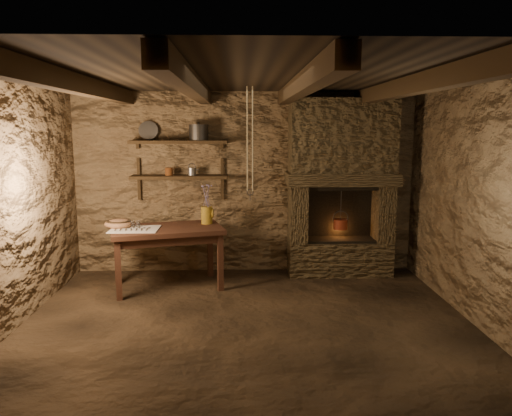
{
  "coord_description": "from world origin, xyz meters",
  "views": [
    {
      "loc": [
        -0.07,
        -4.64,
        1.94
      ],
      "look_at": [
        0.11,
        0.9,
        1.04
      ],
      "focal_mm": 35.0,
      "sensor_mm": 36.0,
      "label": 1
    }
  ],
  "objects_px": {
    "wooden_bowl": "(119,224)",
    "red_pot": "(340,223)",
    "work_table": "(168,255)",
    "stoneware_jug": "(207,207)",
    "iron_stockpot": "(199,133)"
  },
  "relations": [
    {
      "from": "stoneware_jug",
      "to": "red_pot",
      "type": "xyz_separation_m",
      "value": [
        1.73,
        0.22,
        -0.26
      ]
    },
    {
      "from": "work_table",
      "to": "red_pot",
      "type": "bearing_deg",
      "value": -3.32
    },
    {
      "from": "work_table",
      "to": "stoneware_jug",
      "type": "xyz_separation_m",
      "value": [
        0.47,
        0.23,
        0.56
      ]
    },
    {
      "from": "iron_stockpot",
      "to": "red_pot",
      "type": "bearing_deg",
      "value": -3.74
    },
    {
      "from": "work_table",
      "to": "iron_stockpot",
      "type": "xyz_separation_m",
      "value": [
        0.36,
        0.57,
        1.46
      ]
    },
    {
      "from": "work_table",
      "to": "iron_stockpot",
      "type": "bearing_deg",
      "value": 42.83
    },
    {
      "from": "iron_stockpot",
      "to": "work_table",
      "type": "bearing_deg",
      "value": -122.36
    },
    {
      "from": "work_table",
      "to": "wooden_bowl",
      "type": "bearing_deg",
      "value": 161.72
    },
    {
      "from": "red_pot",
      "to": "stoneware_jug",
      "type": "bearing_deg",
      "value": -172.83
    },
    {
      "from": "wooden_bowl",
      "to": "red_pot",
      "type": "relative_size",
      "value": 0.63
    },
    {
      "from": "iron_stockpot",
      "to": "red_pot",
      "type": "height_order",
      "value": "iron_stockpot"
    },
    {
      "from": "work_table",
      "to": "red_pot",
      "type": "relative_size",
      "value": 2.69
    },
    {
      "from": "work_table",
      "to": "iron_stockpot",
      "type": "distance_m",
      "value": 1.61
    },
    {
      "from": "work_table",
      "to": "wooden_bowl",
      "type": "distance_m",
      "value": 0.7
    },
    {
      "from": "work_table",
      "to": "red_pot",
      "type": "height_order",
      "value": "red_pot"
    }
  ]
}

